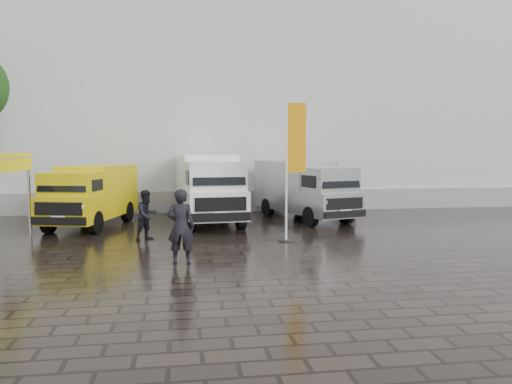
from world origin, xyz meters
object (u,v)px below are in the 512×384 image
(person_front, at_px, (181,226))
(person_tent, at_px, (147,215))
(van_yellow, at_px, (91,196))
(flagpole, at_px, (292,162))
(van_white, at_px, (208,189))
(wheelie_bin, at_px, (348,200))
(van_silver, at_px, (304,191))

(person_front, distance_m, person_tent, 3.81)
(van_yellow, xyz_separation_m, flagpole, (6.88, -4.05, 1.37))
(van_white, height_order, flagpole, flagpole)
(wheelie_bin, bearing_deg, van_white, -160.27)
(van_white, xyz_separation_m, person_front, (-1.11, -7.32, -0.40))
(flagpole, height_order, person_front, flagpole)
(flagpole, distance_m, wheelie_bin, 8.98)
(wheelie_bin, distance_m, person_front, 13.04)
(van_white, relative_size, person_front, 3.25)
(person_front, bearing_deg, wheelie_bin, -118.80)
(van_silver, bearing_deg, flagpole, -126.47)
(van_yellow, height_order, person_tent, van_yellow)
(van_yellow, distance_m, person_front, 7.59)
(van_yellow, height_order, van_silver, van_silver)
(van_yellow, distance_m, person_tent, 3.91)
(van_silver, xyz_separation_m, flagpole, (-1.59, -4.69, 1.31))
(van_white, height_order, person_tent, van_white)
(person_front, bearing_deg, van_white, -89.55)
(wheelie_bin, distance_m, person_tent, 11.25)
(van_white, height_order, person_front, van_white)
(van_silver, relative_size, wheelie_bin, 5.31)
(van_yellow, distance_m, wheelie_bin, 11.90)
(van_white, xyz_separation_m, person_tent, (-2.19, -3.66, -0.55))
(flagpole, bearing_deg, van_yellow, 149.53)
(van_yellow, height_order, person_front, van_yellow)
(person_front, bearing_deg, person_tent, -64.45)
(flagpole, distance_m, person_tent, 4.99)
(flagpole, xyz_separation_m, wheelie_bin, (4.48, 7.52, -2.00))
(van_white, distance_m, person_tent, 4.31)
(flagpole, height_order, person_tent, flagpole)
(wheelie_bin, height_order, person_tent, person_tent)
(flagpole, bearing_deg, van_white, 117.86)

